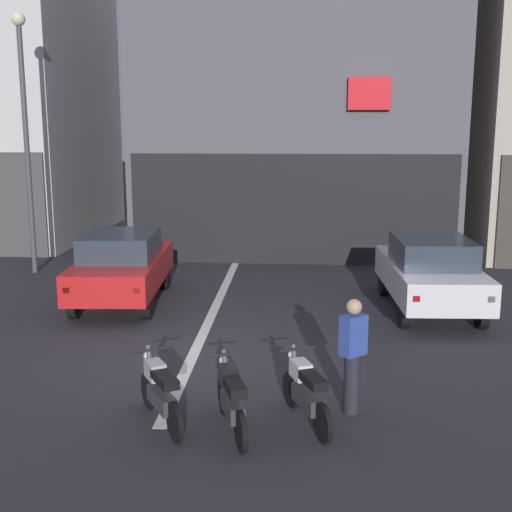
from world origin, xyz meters
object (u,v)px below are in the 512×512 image
at_px(street_lamp, 25,119).
at_px(motorcycle_black_row_left_mid, 231,398).
at_px(motorcycle_silver_row_leftmost, 160,392).
at_px(motorcycle_white_row_centre, 306,391).
at_px(car_red_crossing_near, 122,265).
at_px(car_white_parked_kerbside, 430,271).
at_px(person_by_motorcycles, 353,355).

distance_m(street_lamp, motorcycle_black_row_left_mid, 11.85).
distance_m(motorcycle_silver_row_leftmost, motorcycle_white_row_centre, 1.99).
relative_size(car_red_crossing_near, motorcycle_white_row_centre, 2.65).
distance_m(car_white_parked_kerbside, motorcycle_black_row_left_mid, 7.14).
xyz_separation_m(street_lamp, motorcycle_black_row_left_mid, (6.42, -9.24, -3.72)).
xyz_separation_m(car_red_crossing_near, street_lamp, (-3.28, 2.96, 3.29)).
xyz_separation_m(car_white_parked_kerbside, motorcycle_white_row_centre, (-2.75, -5.77, -0.43)).
xyz_separation_m(car_red_crossing_near, motorcycle_silver_row_leftmost, (2.14, -6.12, -0.43)).
relative_size(motorcycle_silver_row_leftmost, motorcycle_white_row_centre, 0.94).
height_order(motorcycle_black_row_left_mid, person_by_motorcycles, person_by_motorcycles).
distance_m(car_red_crossing_near, motorcycle_silver_row_leftmost, 6.50).
distance_m(car_red_crossing_near, person_by_motorcycles, 7.36).
bearing_deg(car_red_crossing_near, car_white_parked_kerbside, -1.74).
bearing_deg(street_lamp, car_white_parked_kerbside, -17.34).
relative_size(motorcycle_black_row_left_mid, person_by_motorcycles, 0.97).
relative_size(car_white_parked_kerbside, person_by_motorcycles, 2.49).
bearing_deg(car_red_crossing_near, motorcycle_white_row_centre, -55.34).
bearing_deg(car_red_crossing_near, street_lamp, 137.89).
relative_size(car_white_parked_kerbside, motorcycle_silver_row_leftmost, 2.81).
bearing_deg(car_white_parked_kerbside, person_by_motorcycles, -111.24).
distance_m(car_white_parked_kerbside, motorcycle_silver_row_leftmost, 7.58).
distance_m(car_white_parked_kerbside, street_lamp, 11.14).
height_order(car_red_crossing_near, motorcycle_white_row_centre, car_red_crossing_near).
bearing_deg(car_red_crossing_near, motorcycle_silver_row_leftmost, -70.68).
bearing_deg(motorcycle_black_row_left_mid, car_white_parked_kerbside, 58.35).
distance_m(motorcycle_silver_row_leftmost, person_by_motorcycles, 2.73).
distance_m(motorcycle_black_row_left_mid, person_by_motorcycles, 1.83).
bearing_deg(car_white_parked_kerbside, motorcycle_white_row_centre, -115.46).
bearing_deg(motorcycle_white_row_centre, car_red_crossing_near, 124.66).
bearing_deg(street_lamp, person_by_motorcycles, -46.65).
height_order(car_red_crossing_near, street_lamp, street_lamp).
xyz_separation_m(street_lamp, motorcycle_white_row_centre, (7.41, -8.94, -3.72)).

